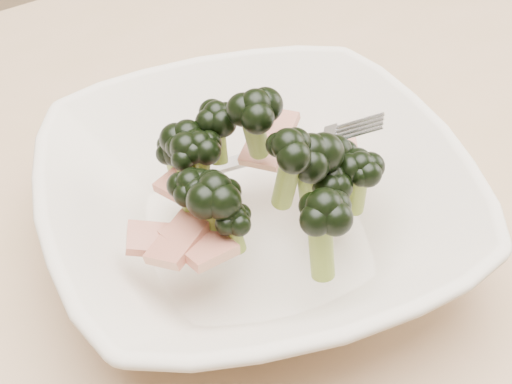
{
  "coord_description": "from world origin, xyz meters",
  "views": [
    {
      "loc": [
        -0.25,
        -0.36,
        1.15
      ],
      "look_at": [
        -0.04,
        -0.06,
        0.8
      ],
      "focal_mm": 50.0,
      "sensor_mm": 36.0,
      "label": 1
    }
  ],
  "objects": [
    {
      "name": "dining_table",
      "position": [
        0.0,
        0.0,
        0.65
      ],
      "size": [
        1.2,
        0.8,
        0.75
      ],
      "color": "tan",
      "rests_on": "ground"
    },
    {
      "name": "broccoli_dish",
      "position": [
        -0.04,
        -0.06,
        0.79
      ],
      "size": [
        0.38,
        0.38,
        0.13
      ],
      "color": "beige",
      "rests_on": "dining_table"
    }
  ]
}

